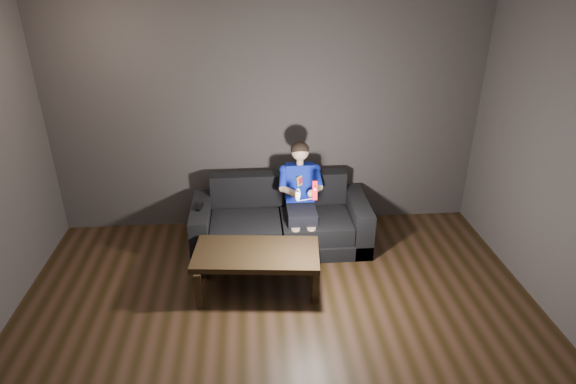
{
  "coord_description": "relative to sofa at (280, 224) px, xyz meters",
  "views": [
    {
      "loc": [
        -0.21,
        -2.87,
        3.0
      ],
      "look_at": [
        0.15,
        1.55,
        0.85
      ],
      "focal_mm": 30.0,
      "sensor_mm": 36.0,
      "label": 1
    }
  ],
  "objects": [
    {
      "name": "floor",
      "position": [
        -0.09,
        -1.94,
        -0.25
      ],
      "size": [
        5.0,
        5.0,
        0.0
      ],
      "primitive_type": "plane",
      "color": "black",
      "rests_on": "ground"
    },
    {
      "name": "back_wall",
      "position": [
        -0.09,
        0.56,
        1.1
      ],
      "size": [
        5.0,
        0.04,
        2.7
      ],
      "primitive_type": "cube",
      "color": "#3E3836",
      "rests_on": "ground"
    },
    {
      "name": "ceiling",
      "position": [
        -0.09,
        -1.94,
        2.45
      ],
      "size": [
        5.0,
        5.0,
        0.02
      ],
      "primitive_type": "cube",
      "color": "silver",
      "rests_on": "back_wall"
    },
    {
      "name": "sofa",
      "position": [
        0.0,
        0.0,
        0.0
      ],
      "size": [
        1.98,
        0.86,
        0.77
      ],
      "color": "black",
      "rests_on": "floor"
    },
    {
      "name": "child",
      "position": [
        0.23,
        -0.04,
        0.45
      ],
      "size": [
        0.48,
        0.59,
        1.18
      ],
      "color": "black",
      "rests_on": "sofa"
    },
    {
      "name": "wii_remote_red",
      "position": [
        0.32,
        -0.5,
        0.67
      ],
      "size": [
        0.05,
        0.08,
        0.2
      ],
      "color": "red",
      "rests_on": "child"
    },
    {
      "name": "nunchuk_white",
      "position": [
        0.15,
        -0.49,
        0.62
      ],
      "size": [
        0.08,
        0.1,
        0.14
      ],
      "color": "white",
      "rests_on": "child"
    },
    {
      "name": "wii_remote_black",
      "position": [
        -0.89,
        -0.07,
        0.31
      ],
      "size": [
        0.07,
        0.17,
        0.03
      ],
      "color": "black",
      "rests_on": "sofa"
    },
    {
      "name": "coffee_table",
      "position": [
        -0.29,
        -0.84,
        0.13
      ],
      "size": [
        1.27,
        0.73,
        0.44
      ],
      "color": "black",
      "rests_on": "floor"
    }
  ]
}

